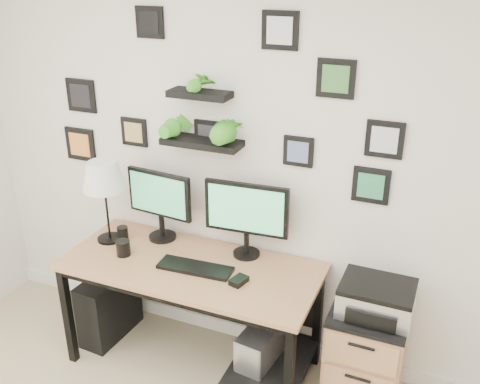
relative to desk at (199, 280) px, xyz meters
The scene contains 14 objects.
room 0.70m from the desk, 54.41° to the left, with size 4.00×4.00×4.00m.
desk is the anchor object (origin of this frame).
monitor_left 0.58m from the desk, 152.41° to the left, with size 0.47×0.20×0.48m.
monitor_right 0.52m from the desk, 40.12° to the left, with size 0.53×0.18×0.49m.
keyboard 0.15m from the desk, 75.47° to the right, with size 0.46×0.15×0.02m, color black.
mouse 0.37m from the desk, 18.77° to the right, with size 0.07×0.11×0.03m, color black.
table_lamp 0.89m from the desk, behind, with size 0.27×0.27×0.56m.
mug 0.52m from the desk, 168.84° to the right, with size 0.09×0.09×0.10m, color black.
pen_cup 0.63m from the desk, behind, with size 0.07×0.07×0.09m, color black.
pc_tower_black 0.82m from the desk, behind, with size 0.21×0.47×0.47m, color black.
pc_tower_grey 0.61m from the desk, ahead, with size 0.23×0.44×0.41m.
file_cabinet 1.10m from the desk, ahead, with size 0.43×0.53×0.67m.
printer 1.10m from the desk, ahead, with size 0.40×0.33×0.18m.
wall_decor 1.04m from the desk, 98.78° to the left, with size 2.28×0.18×1.06m.
Camera 1 is at (1.11, -0.86, 2.48)m, focal length 40.00 mm.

